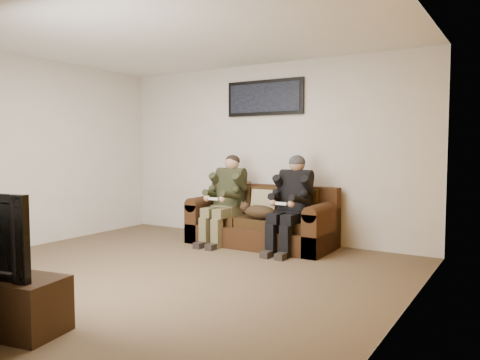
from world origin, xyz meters
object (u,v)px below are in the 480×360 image
Objects in this scene: sofa at (263,223)px; cat at (259,212)px; framed_poster at (265,98)px; person_right at (292,198)px; person_left at (226,194)px.

sofa reaches higher than cat.
framed_poster reaches higher than sofa.
cat is at bearing -67.37° from framed_poster.
cat is (0.08, -0.27, 0.19)m from sofa.
person_right is at bearing 12.59° from cat.
person_right is at bearing -17.93° from sofa.
cat is (0.59, -0.10, -0.20)m from person_left.
person_left reaches higher than cat.
sofa is 1.59× the size of person_right.
framed_poster is at bearing 141.97° from person_right.
framed_poster is (0.32, 0.56, 1.40)m from person_left.
person_right reaches higher than person_left.
person_right is 1.01× the size of framed_poster.
sofa is 0.67m from person_right.
sofa is 1.84m from framed_poster.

